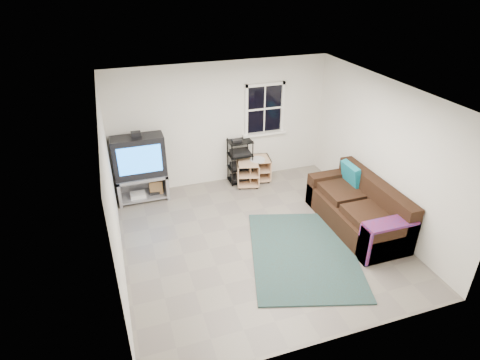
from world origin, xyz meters
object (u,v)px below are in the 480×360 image
object	(u,v)px
side_table_right	(258,167)
tv_unit	(140,163)
side_table_left	(248,172)
av_rack	(240,164)
sofa	(359,210)

from	to	relation	value
side_table_right	tv_unit	bearing A→B (deg)	-179.15
tv_unit	side_table_left	bearing A→B (deg)	-2.63
av_rack	side_table_left	xyz separation A→B (m)	(0.12, -0.17, -0.15)
tv_unit	av_rack	bearing A→B (deg)	1.89
av_rack	side_table_right	world-z (taller)	av_rack
sofa	av_rack	bearing A→B (deg)	123.19
av_rack	tv_unit	bearing A→B (deg)	-178.11
tv_unit	side_table_left	world-z (taller)	tv_unit
tv_unit	av_rack	xyz separation A→B (m)	(2.10, 0.07, -0.37)
tv_unit	side_table_left	size ratio (longest dim) A/B	2.62
av_rack	sofa	bearing A→B (deg)	-56.81
side_table_right	sofa	xyz separation A→B (m)	(1.09, -2.26, 0.04)
av_rack	side_table_right	distance (m)	0.43
tv_unit	av_rack	size ratio (longest dim) A/B	1.46
side_table_left	tv_unit	bearing A→B (deg)	177.37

